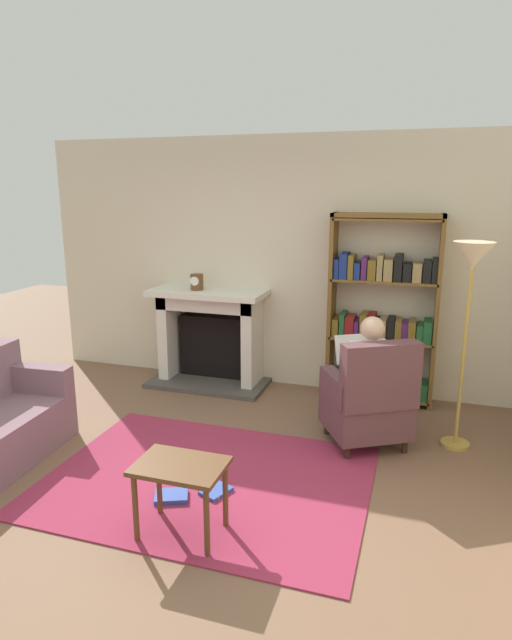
{
  "coord_description": "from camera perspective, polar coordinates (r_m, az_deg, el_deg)",
  "views": [
    {
      "loc": [
        1.46,
        -3.05,
        2.15
      ],
      "look_at": [
        0.1,
        1.2,
        1.05
      ],
      "focal_mm": 29.96,
      "sensor_mm": 36.0,
      "label": 1
    }
  ],
  "objects": [
    {
      "name": "ground",
      "position": [
        4.0,
        -6.99,
        -18.73
      ],
      "size": [
        14.0,
        14.0,
        0.0
      ],
      "primitive_type": "plane",
      "color": "brown"
    },
    {
      "name": "back_wall",
      "position": [
        5.84,
        3.12,
        5.96
      ],
      "size": [
        5.6,
        0.1,
        2.7
      ],
      "primitive_type": "cube",
      "color": "beige",
      "rests_on": "ground"
    },
    {
      "name": "area_rug",
      "position": [
        4.23,
        -5.23,
        -16.63
      ],
      "size": [
        2.4,
        1.8,
        0.01
      ],
      "primitive_type": "cube",
      "color": "#942945",
      "rests_on": "ground"
    },
    {
      "name": "fireplace",
      "position": [
        6.0,
        -4.81,
        -1.42
      ],
      "size": [
        1.31,
        0.64,
        1.08
      ],
      "color": "#4C4742",
      "rests_on": "ground"
    },
    {
      "name": "mantel_clock",
      "position": [
        5.83,
        -6.33,
        4.06
      ],
      "size": [
        0.14,
        0.14,
        0.17
      ],
      "color": "brown",
      "rests_on": "fireplace"
    },
    {
      "name": "bookshelf",
      "position": [
        5.53,
        13.32,
        0.56
      ],
      "size": [
        1.07,
        0.32,
        1.92
      ],
      "color": "brown",
      "rests_on": "ground"
    },
    {
      "name": "armchair_reading",
      "position": [
        4.63,
        12.03,
        -8.35
      ],
      "size": [
        0.87,
        0.86,
        0.97
      ],
      "rotation": [
        0.0,
        0.0,
        3.67
      ],
      "color": "#331E14",
      "rests_on": "ground"
    },
    {
      "name": "seated_reader",
      "position": [
        4.66,
        11.56,
        -5.59
      ],
      "size": [
        0.54,
        0.59,
        1.14
      ],
      "rotation": [
        0.0,
        0.0,
        3.67
      ],
      "color": "white",
      "rests_on": "ground"
    },
    {
      "name": "side_table",
      "position": [
        3.49,
        -8.08,
        -16.14
      ],
      "size": [
        0.56,
        0.39,
        0.49
      ],
      "color": "brown",
      "rests_on": "ground"
    },
    {
      "name": "scattered_books",
      "position": [
        4.1,
        -6.51,
        -17.43
      ],
      "size": [
        0.53,
        0.66,
        0.04
      ],
      "color": "gold",
      "rests_on": "area_rug"
    },
    {
      "name": "floor_lamp",
      "position": [
        4.59,
        22.02,
        4.47
      ],
      "size": [
        0.32,
        0.32,
        1.75
      ],
      "color": "#B7933F",
      "rests_on": "ground"
    }
  ]
}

